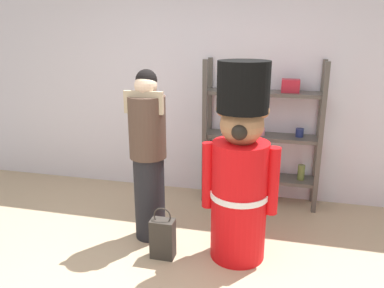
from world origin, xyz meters
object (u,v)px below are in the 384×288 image
person_shopper (148,155)px  shopping_bag (163,238)px  merchandise_shelf (262,132)px  teddy_bear_guard (240,170)px

person_shopper → shopping_bag: size_ratio=3.38×
shopping_bag → merchandise_shelf: bearing=61.8°
shopping_bag → teddy_bear_guard: bearing=16.1°
teddy_bear_guard → person_shopper: teddy_bear_guard is taller
shopping_bag → person_shopper: bearing=125.7°
merchandise_shelf → person_shopper: size_ratio=1.02×
merchandise_shelf → shopping_bag: (-0.74, -1.39, -0.66)m
teddy_bear_guard → person_shopper: size_ratio=1.06×
merchandise_shelf → person_shopper: (-0.98, -1.07, -0.01)m
merchandise_shelf → teddy_bear_guard: teddy_bear_guard is taller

